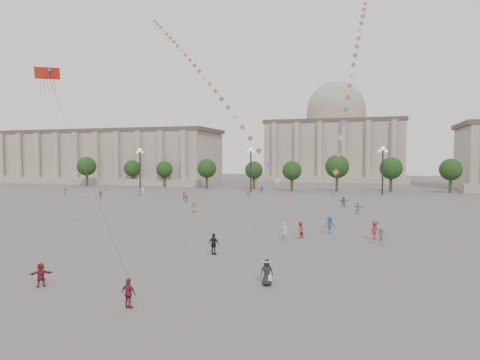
% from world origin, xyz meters
% --- Properties ---
extents(ground, '(360.00, 360.00, 0.00)m').
position_xyz_m(ground, '(0.00, 0.00, 0.00)').
color(ground, '#514E4C').
rests_on(ground, ground).
extents(hall_west, '(84.00, 26.22, 17.20)m').
position_xyz_m(hall_west, '(-75.00, 93.89, 8.43)').
color(hall_west, gray).
rests_on(hall_west, ground).
extents(hall_central, '(48.30, 34.30, 35.50)m').
position_xyz_m(hall_central, '(0.00, 129.22, 14.23)').
color(hall_central, gray).
rests_on(hall_central, ground).
extents(tree_row, '(137.12, 5.12, 8.00)m').
position_xyz_m(tree_row, '(0.00, 78.00, 5.39)').
color(tree_row, '#3A291D').
rests_on(tree_row, ground).
extents(lamp_post_far_west, '(2.00, 0.90, 10.65)m').
position_xyz_m(lamp_post_far_west, '(-45.00, 70.00, 7.35)').
color(lamp_post_far_west, '#262628').
rests_on(lamp_post_far_west, ground).
extents(lamp_post_mid_west, '(2.00, 0.90, 10.65)m').
position_xyz_m(lamp_post_mid_west, '(-15.00, 70.00, 7.35)').
color(lamp_post_mid_west, '#262628').
rests_on(lamp_post_mid_west, ground).
extents(lamp_post_mid_east, '(2.00, 0.90, 10.65)m').
position_xyz_m(lamp_post_mid_east, '(15.00, 70.00, 7.35)').
color(lamp_post_mid_east, '#262628').
rests_on(lamp_post_mid_east, ground).
extents(person_crowd_0, '(0.94, 0.77, 1.50)m').
position_xyz_m(person_crowd_0, '(-11.77, 67.86, 0.75)').
color(person_crowd_0, '#345075').
rests_on(person_crowd_0, ground).
extents(person_crowd_1, '(0.99, 0.98, 1.62)m').
position_xyz_m(person_crowd_1, '(-41.46, 42.99, 0.81)').
color(person_crowd_1, silver).
rests_on(person_crowd_1, ground).
extents(person_crowd_2, '(1.08, 1.30, 1.75)m').
position_xyz_m(person_crowd_2, '(-37.77, 42.72, 0.87)').
color(person_crowd_2, brown).
rests_on(person_crowd_2, ground).
extents(person_crowd_4, '(1.47, 1.24, 1.59)m').
position_xyz_m(person_crowd_4, '(-11.80, 56.67, 0.79)').
color(person_crowd_4, '#B3B2AF').
rests_on(person_crowd_4, ground).
extents(person_crowd_6, '(1.26, 0.98, 1.71)m').
position_xyz_m(person_crowd_6, '(13.64, 13.20, 0.86)').
color(person_crowd_6, '#5E5E63').
rests_on(person_crowd_6, ground).
extents(person_crowd_7, '(1.83, 1.21, 1.89)m').
position_xyz_m(person_crowd_7, '(10.88, 35.30, 0.94)').
color(person_crowd_7, '#AFAFAB').
rests_on(person_crowd_7, ground).
extents(person_crowd_8, '(1.33, 1.41, 1.92)m').
position_xyz_m(person_crowd_8, '(13.12, 15.92, 0.96)').
color(person_crowd_8, '#9E2B3F').
rests_on(person_crowd_8, ground).
extents(person_crowd_10, '(0.80, 0.82, 1.90)m').
position_xyz_m(person_crowd_10, '(-33.35, 51.36, 0.95)').
color(person_crowd_10, silver).
rests_on(person_crowd_10, ground).
extents(person_crowd_12, '(1.74, 0.75, 1.81)m').
position_xyz_m(person_crowd_12, '(8.32, 44.11, 0.91)').
color(person_crowd_12, slate).
rests_on(person_crowd_12, ground).
extents(person_crowd_13, '(0.83, 0.71, 1.92)m').
position_xyz_m(person_crowd_13, '(4.67, 12.32, 0.96)').
color(person_crowd_13, beige).
rests_on(person_crowd_13, ground).
extents(person_crowd_16, '(0.95, 0.55, 1.52)m').
position_xyz_m(person_crowd_16, '(-19.68, 42.97, 0.76)').
color(person_crowd_16, slate).
rests_on(person_crowd_16, ground).
extents(person_crowd_17, '(1.11, 1.19, 1.62)m').
position_xyz_m(person_crowd_17, '(-21.47, 45.92, 0.81)').
color(person_crowd_17, maroon).
rests_on(person_crowd_17, ground).
extents(person_crowd_19, '(0.50, 1.56, 1.67)m').
position_xyz_m(person_crowd_19, '(-34.71, 52.20, 0.84)').
color(person_crowd_19, beige).
rests_on(person_crowd_19, ground).
extents(person_crowd_20, '(0.79, 0.53, 1.59)m').
position_xyz_m(person_crowd_20, '(-12.73, 30.28, 0.79)').
color(person_crowd_20, '#7F6B58').
rests_on(person_crowd_20, ground).
extents(person_crowd_21, '(1.27, 1.36, 1.84)m').
position_xyz_m(person_crowd_21, '(-48.98, 46.41, 0.92)').
color(person_crowd_21, '#5A5A5F').
rests_on(person_crowd_21, ground).
extents(tourist_0, '(1.03, 0.60, 1.65)m').
position_xyz_m(tourist_0, '(0.20, -8.55, 0.83)').
color(tourist_0, maroon).
rests_on(tourist_0, ground).
extents(tourist_1, '(1.12, 0.64, 1.80)m').
position_xyz_m(tourist_1, '(0.09, 4.85, 0.90)').
color(tourist_1, black).
rests_on(tourist_1, ground).
extents(tourist_2, '(1.41, 1.20, 1.52)m').
position_xyz_m(tourist_2, '(-7.22, -6.78, 0.76)').
color(tourist_2, maroon).
rests_on(tourist_2, ground).
extents(kite_flyer_0, '(0.93, 1.00, 1.65)m').
position_xyz_m(kite_flyer_0, '(5.84, 14.40, 0.82)').
color(kite_flyer_0, '#9F3C2B').
rests_on(kite_flyer_0, ground).
extents(kite_flyer_1, '(1.42, 1.06, 1.95)m').
position_xyz_m(kite_flyer_1, '(8.50, 17.74, 0.97)').
color(kite_flyer_1, '#304C6C').
rests_on(kite_flyer_1, ground).
extents(hat_person, '(0.97, 0.79, 1.72)m').
position_xyz_m(hat_person, '(6.40, -2.31, 0.90)').
color(hat_person, black).
rests_on(hat_person, ground).
extents(dragon_kite, '(9.26, 7.27, 25.32)m').
position_xyz_m(dragon_kite, '(-15.90, 4.20, 15.12)').
color(dragon_kite, red).
rests_on(dragon_kite, ground).
extents(kite_train_west, '(36.90, 38.57, 65.41)m').
position_xyz_m(kite_train_west, '(-13.67, 35.09, 21.28)').
color(kite_train_west, '#3F3F3F').
rests_on(kite_train_west, ground).
extents(kite_train_mid, '(4.88, 44.69, 66.19)m').
position_xyz_m(kite_train_mid, '(10.70, 41.55, 27.72)').
color(kite_train_mid, '#3F3F3F').
rests_on(kite_train_mid, ground).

